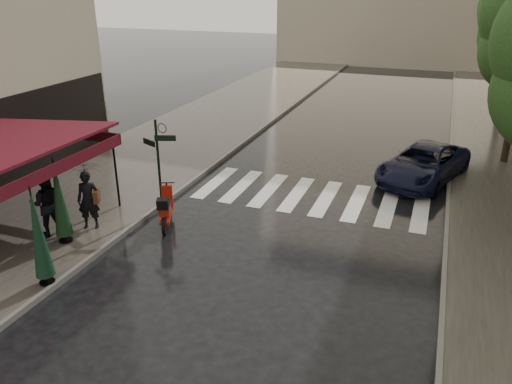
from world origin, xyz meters
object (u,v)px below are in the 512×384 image
Objects in this scene: parked_car at (423,164)px; parasol_front at (38,233)px; pedestrian_with_umbrella at (85,175)px; scooter at (166,209)px; parasol_back at (59,198)px; pedestrian_terrace at (47,204)px.

parasol_front is at bearing -108.97° from parked_car.
scooter is at bearing 5.12° from pedestrian_with_umbrella.
pedestrian_with_umbrella reaches higher than scooter.
scooter is 0.65× the size of parasol_front.
parasol_back is at bearing -123.38° from pedestrian_with_umbrella.
parasol_back is at bearing 127.15° from pedestrian_terrace.
parasol_front is at bearing -61.64° from parasol_back.
pedestrian_terrace is 0.40× the size of parked_car.
parked_car is 1.91× the size of parasol_back.
pedestrian_terrace is at bearing 128.97° from parasol_front.
parasol_front is 1.02× the size of parasol_back.
scooter is (1.91, 1.10, -1.24)m from pedestrian_with_umbrella.
pedestrian_with_umbrella is at bearing 106.87° from parasol_front.
parked_car is 1.87× the size of parasol_front.
parasol_back reaches higher than pedestrian_terrace.
parasol_back reaches higher than scooter.
pedestrian_with_umbrella is 0.53× the size of parked_car.
parasol_back is at bearing -117.86° from parked_car.
pedestrian_terrace is 0.82m from parasol_back.
pedestrian_with_umbrella is 3.01m from parasol_front.
pedestrian_terrace reaches higher than scooter.
parasol_back is at bearing -158.63° from scooter.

